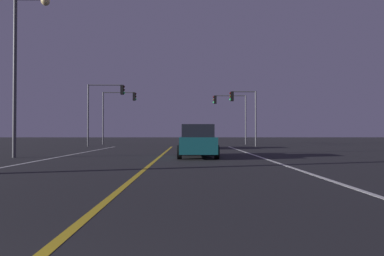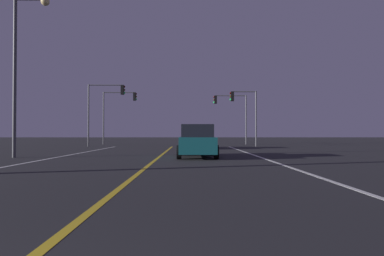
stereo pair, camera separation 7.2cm
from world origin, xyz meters
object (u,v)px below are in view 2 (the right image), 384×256
street_lamp_left_mid (22,56)px  traffic_light_far_right (230,108)px  traffic_light_far_left (119,105)px  car_ahead_far (193,138)px  car_lead_same_lane (197,141)px  traffic_light_near_right (243,105)px  traffic_light_near_left (106,100)px

street_lamp_left_mid → traffic_light_far_right: bearing=56.2°
traffic_light_far_left → street_lamp_left_mid: 19.75m
car_ahead_far → traffic_light_far_right: size_ratio=0.78×
car_lead_same_lane → traffic_light_far_right: 20.26m
car_ahead_far → car_lead_same_lane: bearing=-179.7°
traffic_light_near_right → street_lamp_left_mid: bearing=45.9°
traffic_light_near_right → traffic_light_far_left: (-12.92, 5.50, 0.46)m
traffic_light_near_right → traffic_light_far_right: traffic_light_far_right is taller
car_lead_same_lane → street_lamp_left_mid: (-9.04, -0.17, 4.41)m
street_lamp_left_mid → traffic_light_near_right: bearing=45.9°
car_ahead_far → traffic_light_near_left: bearing=63.5°
car_ahead_far → traffic_light_near_right: size_ratio=0.82×
traffic_light_near_left → car_lead_same_lane: bearing=-59.4°
traffic_light_near_right → traffic_light_near_left: (-13.05, -0.00, 0.46)m
car_lead_same_lane → traffic_light_near_right: (4.74, 14.05, 3.06)m
car_ahead_far → street_lamp_left_mid: street_lamp_left_mid is taller
car_ahead_far → traffic_light_near_left: (-8.25, 4.12, 3.52)m
traffic_light_far_right → traffic_light_near_right: bearing=95.9°
car_lead_same_lane → traffic_light_near_left: (-8.31, 14.05, 3.52)m
traffic_light_near_right → traffic_light_near_left: size_ratio=0.90×
car_ahead_far → traffic_light_far_right: bearing=-23.7°
traffic_light_near_right → car_ahead_far: bearing=40.6°
car_ahead_far → traffic_light_far_right: 11.01m
traffic_light_near_left → traffic_light_far_right: bearing=23.8°
car_lead_same_lane → traffic_light_near_left: traffic_light_near_left is taller
car_lead_same_lane → traffic_light_far_right: bearing=-12.0°
car_lead_same_lane → traffic_light_near_right: 15.14m
car_lead_same_lane → traffic_light_near_right: size_ratio=0.82×
car_ahead_far → car_lead_same_lane: same height
traffic_light_near_left → traffic_light_far_right: size_ratio=1.07×
car_ahead_far → car_lead_same_lane: 9.93m
car_lead_same_lane → street_lamp_left_mid: street_lamp_left_mid is taller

